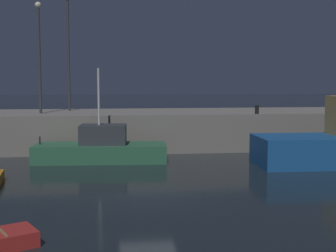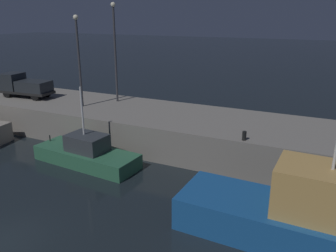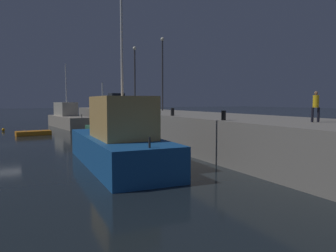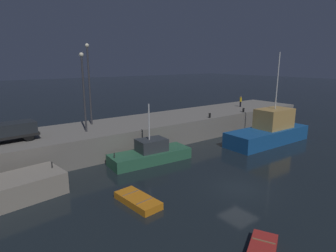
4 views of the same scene
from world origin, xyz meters
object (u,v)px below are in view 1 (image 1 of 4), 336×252
Objects in this scene: fishing_boat_white at (101,149)px; bollard_west at (257,110)px; lamp_post_west at (39,49)px; lamp_post_east at (68,45)px.

fishing_boat_white reaches higher than bollard_west.
lamp_post_west reaches higher than bollard_west.
lamp_post_east is 14.53× the size of bollard_west.
bollard_west is at bearing -21.94° from lamp_post_east.
bollard_west is (15.53, -2.52, -4.36)m from lamp_post_west.
fishing_boat_white is 1.06× the size of lamp_post_west.
fishing_boat_white is 0.93× the size of lamp_post_east.
bollard_west is (13.72, -5.53, -4.91)m from lamp_post_east.
lamp_post_east reaches higher than fishing_boat_white.
fishing_boat_white is at bearing -49.91° from lamp_post_west.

